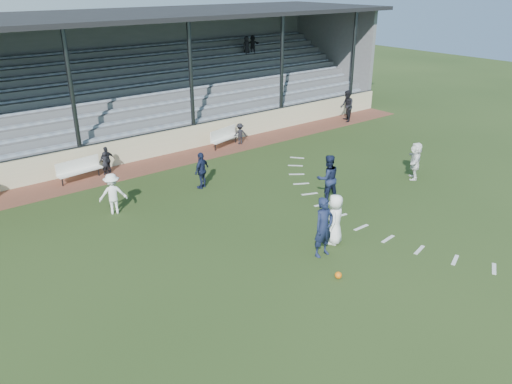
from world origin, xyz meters
TOP-DOWN VIEW (x-y plane):
  - ground at (0.00, 0.00)m, footprint 90.00×90.00m
  - cinder_track at (0.00, 10.50)m, footprint 34.00×2.00m
  - retaining_wall at (0.00, 11.55)m, footprint 34.00×0.18m
  - bench_left at (-3.48, 10.70)m, footprint 2.03×0.69m
  - bench_right at (4.32, 10.78)m, footprint 2.03×0.99m
  - football at (-0.22, -1.77)m, footprint 0.21×0.21m
  - player_white_lead at (1.28, -0.13)m, footprint 1.02×0.96m
  - player_navy_lead at (0.38, -0.49)m, footprint 0.73×0.48m
  - player_navy_mid at (3.56, 2.45)m, footprint 1.12×0.99m
  - player_white_wing at (-3.63, 6.60)m, footprint 1.17×0.91m
  - player_navy_wing at (0.34, 6.66)m, footprint 1.01×0.73m
  - player_white_back at (8.35, 1.78)m, footprint 1.53×1.34m
  - official at (13.11, 10.20)m, footprint 1.13×1.18m
  - sub_left_near at (-2.29, 10.69)m, footprint 0.41×0.30m
  - sub_left_far at (-2.15, 10.75)m, footprint 0.76×0.36m
  - sub_right at (5.19, 10.55)m, footprint 0.83×0.63m
  - grandstand at (0.01, 16.26)m, footprint 34.60×9.00m
  - penalty_arc at (4.12, 0.00)m, footprint 3.89×14.63m

SIDE VIEW (x-z plane):
  - ground at x=0.00m, z-range 0.00..0.00m
  - penalty_arc at x=4.12m, z-range 0.00..0.01m
  - cinder_track at x=0.00m, z-range 0.00..0.02m
  - football at x=-0.22m, z-range 0.00..0.21m
  - sub_left_near at x=-2.29m, z-range 0.02..1.09m
  - bench_left at x=-3.48m, z-range 0.11..1.06m
  - bench_right at x=4.32m, z-range 0.11..1.06m
  - sub_right at x=5.19m, z-range 0.02..1.15m
  - retaining_wall at x=0.00m, z-range 0.00..1.20m
  - sub_left_far at x=-2.15m, z-range 0.02..1.28m
  - player_navy_wing at x=0.34m, z-range 0.00..1.59m
  - player_white_wing at x=-3.63m, z-range 0.00..1.60m
  - player_white_back at x=8.35m, z-range 0.00..1.67m
  - player_white_lead at x=1.28m, z-range 0.00..1.75m
  - player_navy_mid at x=3.56m, z-range 0.00..1.93m
  - official at x=13.11m, z-range 0.02..1.94m
  - player_navy_lead at x=0.38m, z-range 0.00..2.00m
  - grandstand at x=0.01m, z-range -1.10..5.51m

